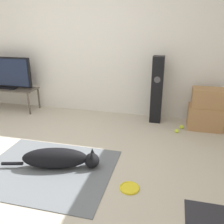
% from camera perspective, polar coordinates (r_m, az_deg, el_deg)
% --- Properties ---
extents(ground_plane, '(12.00, 12.00, 0.00)m').
position_cam_1_polar(ground_plane, '(3.27, -15.86, -11.99)').
color(ground_plane, '#BCB29E').
extents(wall_back, '(8.00, 0.06, 2.55)m').
position_cam_1_polar(wall_back, '(4.71, -4.61, 15.15)').
color(wall_back, silver).
rests_on(wall_back, ground_plane).
extents(area_rug, '(1.55, 1.27, 0.01)m').
position_cam_1_polar(area_rug, '(3.19, -14.45, -12.61)').
color(area_rug, slate).
rests_on(area_rug, ground_plane).
extents(dog, '(1.16, 0.41, 0.26)m').
position_cam_1_polar(dog, '(3.12, -11.96, -10.34)').
color(dog, black).
rests_on(dog, area_rug).
extents(frisbee, '(0.22, 0.22, 0.03)m').
position_cam_1_polar(frisbee, '(2.80, 4.00, -16.90)').
color(frisbee, yellow).
rests_on(frisbee, ground_plane).
extents(cardboard_box_lower, '(0.54, 0.36, 0.38)m').
position_cam_1_polar(cardboard_box_lower, '(4.37, 20.45, -1.17)').
color(cardboard_box_lower, '#A87A4C').
rests_on(cardboard_box_lower, ground_plane).
extents(cardboard_box_upper, '(0.48, 0.32, 0.30)m').
position_cam_1_polar(cardboard_box_upper, '(4.27, 21.04, 3.08)').
color(cardboard_box_upper, '#A87A4C').
rests_on(cardboard_box_upper, cardboard_box_lower).
extents(floor_speaker, '(0.19, 0.20, 1.15)m').
position_cam_1_polar(floor_speaker, '(4.33, 10.23, 4.97)').
color(floor_speaker, black).
rests_on(floor_speaker, ground_plane).
extents(tv_stand, '(1.11, 0.42, 0.43)m').
position_cam_1_polar(tv_stand, '(5.34, -22.46, 4.58)').
color(tv_stand, brown).
rests_on(tv_stand, ground_plane).
extents(tv, '(1.03, 0.20, 0.60)m').
position_cam_1_polar(tv, '(5.27, -22.96, 8.20)').
color(tv, black).
rests_on(tv, tv_stand).
extents(tennis_ball_by_boxes, '(0.07, 0.07, 0.07)m').
position_cam_1_polar(tennis_ball_by_boxes, '(4.13, 14.56, -4.20)').
color(tennis_ball_by_boxes, '#C6E033').
rests_on(tennis_ball_by_boxes, ground_plane).
extents(tennis_ball_near_speaker, '(0.07, 0.07, 0.07)m').
position_cam_1_polar(tennis_ball_near_speaker, '(4.29, 15.60, -3.30)').
color(tennis_ball_near_speaker, '#C6E033').
rests_on(tennis_ball_near_speaker, ground_plane).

